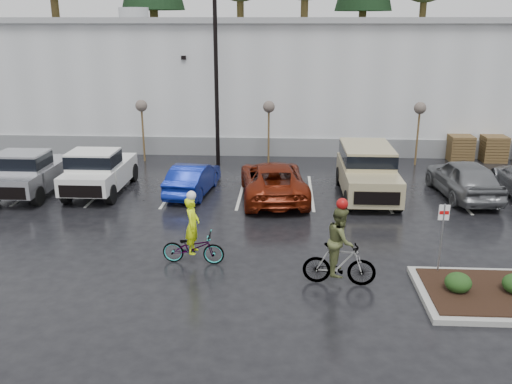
# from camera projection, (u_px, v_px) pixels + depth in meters

# --- Properties ---
(ground) EXTENTS (120.00, 120.00, 0.00)m
(ground) POSITION_uv_depth(u_px,v_px,m) (305.00, 276.00, 15.62)
(ground) COLOR black
(ground) RESTS_ON ground
(warehouse) EXTENTS (60.50, 15.50, 7.20)m
(warehouse) POSITION_uv_depth(u_px,v_px,m) (296.00, 75.00, 35.45)
(warehouse) COLOR silver
(warehouse) RESTS_ON ground
(wooded_ridge) EXTENTS (80.00, 25.00, 6.00)m
(wooded_ridge) POSITION_uv_depth(u_px,v_px,m) (293.00, 60.00, 57.54)
(wooded_ridge) COLOR #1C3717
(wooded_ridge) RESTS_ON ground
(lamppost) EXTENTS (0.50, 1.00, 9.22)m
(lamppost) POSITION_uv_depth(u_px,v_px,m) (216.00, 51.00, 25.54)
(lamppost) COLOR black
(lamppost) RESTS_ON ground
(sapling_west) EXTENTS (0.60, 0.60, 3.20)m
(sapling_west) POSITION_uv_depth(u_px,v_px,m) (142.00, 109.00, 27.59)
(sapling_west) COLOR brown
(sapling_west) RESTS_ON ground
(sapling_mid) EXTENTS (0.60, 0.60, 3.20)m
(sapling_mid) POSITION_uv_depth(u_px,v_px,m) (269.00, 110.00, 27.25)
(sapling_mid) COLOR brown
(sapling_mid) RESTS_ON ground
(sapling_east) EXTENTS (0.60, 0.60, 3.20)m
(sapling_east) POSITION_uv_depth(u_px,v_px,m) (420.00, 112.00, 26.85)
(sapling_east) COLOR brown
(sapling_east) RESTS_ON ground
(pallet_stack_a) EXTENTS (1.20, 1.20, 1.35)m
(pallet_stack_a) POSITION_uv_depth(u_px,v_px,m) (460.00, 148.00, 28.29)
(pallet_stack_a) COLOR brown
(pallet_stack_a) RESTS_ON ground
(pallet_stack_b) EXTENTS (1.20, 1.20, 1.35)m
(pallet_stack_b) POSITION_uv_depth(u_px,v_px,m) (493.00, 148.00, 28.20)
(pallet_stack_b) COLOR brown
(pallet_stack_b) RESTS_ON ground
(shrub_a) EXTENTS (0.70, 0.70, 0.52)m
(shrub_a) POSITION_uv_depth(u_px,v_px,m) (458.00, 283.00, 14.33)
(shrub_a) COLOR black
(shrub_a) RESTS_ON curb_island
(fire_lane_sign) EXTENTS (0.30, 0.05, 2.20)m
(fire_lane_sign) POSITION_uv_depth(u_px,v_px,m) (442.00, 231.00, 15.19)
(fire_lane_sign) COLOR gray
(fire_lane_sign) RESTS_ON ground
(pickup_silver) EXTENTS (2.10, 5.20, 1.96)m
(pickup_silver) POSITION_uv_depth(u_px,v_px,m) (34.00, 170.00, 23.02)
(pickup_silver) COLOR #B5B6BD
(pickup_silver) RESTS_ON ground
(pickup_white) EXTENTS (2.10, 5.20, 1.96)m
(pickup_white) POSITION_uv_depth(u_px,v_px,m) (102.00, 168.00, 23.24)
(pickup_white) COLOR silver
(pickup_white) RESTS_ON ground
(car_blue) EXTENTS (1.91, 4.18, 1.33)m
(car_blue) POSITION_uv_depth(u_px,v_px,m) (193.00, 179.00, 22.87)
(car_blue) COLOR navy
(car_blue) RESTS_ON ground
(car_red) EXTENTS (3.11, 5.70, 1.51)m
(car_red) POSITION_uv_depth(u_px,v_px,m) (273.00, 180.00, 22.31)
(car_red) COLOR #651909
(car_red) RESTS_ON ground
(suv_tan) EXTENTS (2.20, 5.10, 2.06)m
(suv_tan) POSITION_uv_depth(u_px,v_px,m) (368.00, 173.00, 22.37)
(suv_tan) COLOR tan
(suv_tan) RESTS_ON ground
(car_grey) EXTENTS (2.30, 4.89, 1.62)m
(car_grey) POSITION_uv_depth(u_px,v_px,m) (464.00, 178.00, 22.41)
(car_grey) COLOR slate
(car_grey) RESTS_ON ground
(cyclist_hivis) EXTENTS (1.92, 0.77, 2.29)m
(cyclist_hivis) POSITION_uv_depth(u_px,v_px,m) (193.00, 241.00, 16.26)
(cyclist_hivis) COLOR #3F3F44
(cyclist_hivis) RESTS_ON ground
(cyclist_olive) EXTENTS (1.99, 0.97, 2.53)m
(cyclist_olive) POSITION_uv_depth(u_px,v_px,m) (340.00, 254.00, 14.88)
(cyclist_olive) COLOR #3F3F44
(cyclist_olive) RESTS_ON ground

